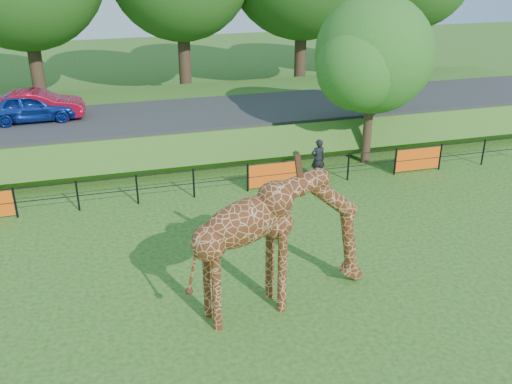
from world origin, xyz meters
TOP-DOWN VIEW (x-y plane):
  - ground at (0.00, 0.00)m, footprint 90.00×90.00m
  - giraffe at (1.02, 1.01)m, footprint 5.05×1.84m
  - perimeter_fence at (0.00, 8.00)m, footprint 28.07×0.10m
  - embankment at (0.00, 15.50)m, footprint 40.00×9.00m
  - road at (0.00, 14.00)m, footprint 40.00×5.00m
  - car_blue at (-5.74, 14.54)m, footprint 3.77×1.57m
  - car_red at (-5.50, 14.70)m, footprint 3.90×1.57m
  - visitor at (4.95, 8.53)m, footprint 0.58×0.38m
  - tree_east at (7.60, 9.63)m, footprint 5.40×4.71m

SIDE VIEW (x-z plane):
  - ground at x=0.00m, z-range 0.00..0.00m
  - perimeter_fence at x=0.00m, z-range 0.00..1.10m
  - embankment at x=0.00m, z-range 0.00..1.30m
  - visitor at x=4.95m, z-range 0.00..1.58m
  - road at x=0.00m, z-range 1.30..1.42m
  - giraffe at x=1.02m, z-range 0.00..3.55m
  - car_red at x=-5.50m, z-range 1.42..2.68m
  - car_blue at x=-5.74m, z-range 1.42..2.70m
  - tree_east at x=7.60m, z-range 0.90..7.66m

